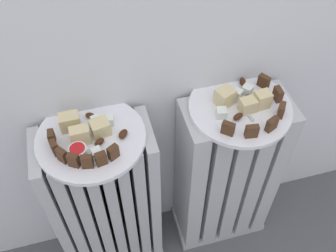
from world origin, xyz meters
TOP-DOWN VIEW (x-y plane):
  - radiator_left at (-0.19, 0.28)m, footprint 0.31×0.16m
  - radiator_right at (0.19, 0.28)m, footprint 0.31×0.16m
  - plate_left at (-0.19, 0.28)m, footprint 0.26×0.26m
  - plate_right at (0.19, 0.28)m, footprint 0.26×0.26m
  - dark_cake_slice_left_0 at (-0.28, 0.28)m, footprint 0.01×0.03m
  - dark_cake_slice_left_1 at (-0.27, 0.25)m, footprint 0.02×0.03m
  - dark_cake_slice_left_2 at (-0.26, 0.23)m, footprint 0.03×0.03m
  - dark_cake_slice_left_3 at (-0.24, 0.21)m, footprint 0.03×0.02m
  - dark_cake_slice_left_4 at (-0.21, 0.20)m, footprint 0.03×0.02m
  - dark_cake_slice_left_5 at (-0.18, 0.19)m, footprint 0.03×0.02m
  - dark_cake_slice_left_6 at (-0.15, 0.21)m, footprint 0.03×0.02m
  - marble_cake_slice_left_0 at (-0.16, 0.29)m, footprint 0.05×0.05m
  - marble_cake_slice_left_1 at (-0.23, 0.32)m, footprint 0.05×0.03m
  - marble_cake_slice_left_2 at (-0.21, 0.27)m, footprint 0.05×0.03m
  - turkish_delight_left_0 at (-0.17, 0.32)m, footprint 0.03×0.03m
  - turkish_delight_left_1 at (-0.18, 0.22)m, footprint 0.03×0.03m
  - turkish_delight_left_2 at (-0.14, 0.31)m, footprint 0.03×0.03m
  - medjool_date_left_0 at (-0.12, 0.26)m, footprint 0.03×0.03m
  - medjool_date_left_1 at (-0.17, 0.25)m, footprint 0.03×0.03m
  - medjool_date_left_2 at (-0.18, 0.34)m, footprint 0.03×0.02m
  - jam_bowl_left at (-0.22, 0.23)m, footprint 0.04×0.04m
  - dark_cake_slice_right_0 at (0.13, 0.20)m, footprint 0.03×0.03m
  - dark_cake_slice_right_1 at (0.18, 0.18)m, footprint 0.03×0.02m
  - dark_cake_slice_right_2 at (0.23, 0.19)m, footprint 0.03×0.03m
  - dark_cake_slice_right_3 at (0.27, 0.23)m, footprint 0.03×0.03m
  - dark_cake_slice_right_4 at (0.29, 0.28)m, footprint 0.01×0.03m
  - dark_cake_slice_right_5 at (0.27, 0.33)m, footprint 0.03×0.03m
  - marble_cake_slice_right_0 at (0.15, 0.30)m, footprint 0.05×0.05m
  - marble_cake_slice_right_1 at (0.24, 0.27)m, footprint 0.04×0.04m
  - marble_cake_slice_right_2 at (0.20, 0.26)m, footprint 0.04×0.03m
  - turkish_delight_right_0 at (0.13, 0.26)m, footprint 0.03×0.03m
  - turkish_delight_right_1 at (0.17, 0.33)m, footprint 0.03×0.03m
  - turkish_delight_right_2 at (0.22, 0.32)m, footprint 0.03×0.03m
  - turkish_delight_right_3 at (0.20, 0.31)m, footprint 0.03×0.03m
  - medjool_date_right_0 at (0.17, 0.24)m, footprint 0.03×0.03m
  - medjool_date_right_1 at (0.23, 0.35)m, footprint 0.02×0.03m
  - medjool_date_right_2 at (0.22, 0.29)m, footprint 0.03×0.03m
  - fork at (0.19, 0.28)m, footprint 0.03×0.09m

SIDE VIEW (x-z plane):
  - radiator_left at x=-0.19m, z-range 0.00..0.61m
  - radiator_right at x=0.19m, z-range 0.00..0.61m
  - plate_left at x=-0.19m, z-range 0.62..0.63m
  - plate_right at x=0.19m, z-range 0.62..0.63m
  - fork at x=0.19m, z-range 0.63..0.63m
  - medjool_date_left_2 at x=-0.18m, z-range 0.63..0.65m
  - medjool_date_right_2 at x=0.22m, z-range 0.63..0.65m
  - medjool_date_right_0 at x=0.17m, z-range 0.63..0.65m
  - medjool_date_right_1 at x=0.23m, z-range 0.63..0.65m
  - medjool_date_left_1 at x=-0.17m, z-range 0.63..0.65m
  - medjool_date_left_0 at x=-0.12m, z-range 0.63..0.65m
  - turkish_delight_right_1 at x=0.17m, z-range 0.63..0.65m
  - turkish_delight_right_3 at x=0.20m, z-range 0.63..0.65m
  - turkish_delight_left_0 at x=-0.17m, z-range 0.63..0.65m
  - turkish_delight_left_2 at x=-0.14m, z-range 0.63..0.65m
  - turkish_delight_left_1 at x=-0.18m, z-range 0.63..0.65m
  - turkish_delight_right_2 at x=0.22m, z-range 0.63..0.66m
  - turkish_delight_right_0 at x=0.13m, z-range 0.63..0.66m
  - jam_bowl_left at x=-0.22m, z-range 0.63..0.66m
  - dark_cake_slice_right_0 at x=0.13m, z-range 0.63..0.67m
  - dark_cake_slice_right_1 at x=0.18m, z-range 0.63..0.67m
  - dark_cake_slice_right_2 at x=0.23m, z-range 0.63..0.67m
  - dark_cake_slice_right_3 at x=0.27m, z-range 0.63..0.67m
  - dark_cake_slice_right_4 at x=0.29m, z-range 0.63..0.67m
  - dark_cake_slice_right_5 at x=0.27m, z-range 0.63..0.67m
  - marble_cake_slice_right_2 at x=0.20m, z-range 0.63..0.67m
  - dark_cake_slice_left_0 at x=-0.28m, z-range 0.63..0.67m
  - dark_cake_slice_left_1 at x=-0.27m, z-range 0.63..0.67m
  - dark_cake_slice_left_2 at x=-0.26m, z-range 0.63..0.67m
  - dark_cake_slice_left_3 at x=-0.24m, z-range 0.63..0.67m
  - dark_cake_slice_left_4 at x=-0.21m, z-range 0.63..0.67m
  - dark_cake_slice_left_5 at x=-0.18m, z-range 0.63..0.67m
  - dark_cake_slice_left_6 at x=-0.15m, z-range 0.63..0.67m
  - marble_cake_slice_left_0 at x=-0.16m, z-range 0.63..0.67m
  - marble_cake_slice_left_1 at x=-0.23m, z-range 0.63..0.67m
  - marble_cake_slice_right_0 at x=0.15m, z-range 0.63..0.68m
  - marble_cake_slice_left_2 at x=-0.21m, z-range 0.63..0.68m
  - marble_cake_slice_right_1 at x=0.24m, z-range 0.63..0.68m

